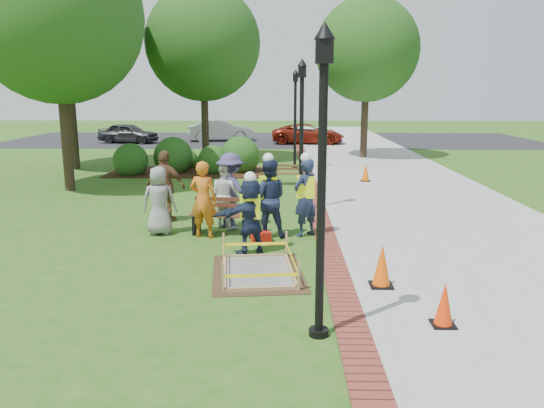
{
  "coord_description": "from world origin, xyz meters",
  "views": [
    {
      "loc": [
        0.73,
        -9.98,
        3.42
      ],
      "look_at": [
        0.5,
        1.2,
        1.0
      ],
      "focal_mm": 35.0,
      "sensor_mm": 36.0,
      "label": 1
    }
  ],
  "objects_px": {
    "cone_front": "(444,306)",
    "hivis_worker_b": "(305,195)",
    "wet_concrete_pad": "(258,261)",
    "bench_near": "(224,223)",
    "lamp_near": "(322,162)",
    "hivis_worker_a": "(250,213)",
    "hivis_worker_c": "(268,196)"
  },
  "relations": [
    {
      "from": "cone_front",
      "to": "hivis_worker_b",
      "type": "xyz_separation_m",
      "value": [
        -1.84,
        4.94,
        0.66
      ]
    },
    {
      "from": "wet_concrete_pad",
      "to": "bench_near",
      "type": "bearing_deg",
      "value": 108.68
    },
    {
      "from": "bench_near",
      "to": "hivis_worker_b",
      "type": "height_order",
      "value": "hivis_worker_b"
    },
    {
      "from": "cone_front",
      "to": "lamp_near",
      "type": "distance_m",
      "value": 2.86
    },
    {
      "from": "cone_front",
      "to": "hivis_worker_a",
      "type": "relative_size",
      "value": 0.39
    },
    {
      "from": "hivis_worker_a",
      "to": "bench_near",
      "type": "bearing_deg",
      "value": 115.8
    },
    {
      "from": "hivis_worker_b",
      "to": "hivis_worker_c",
      "type": "xyz_separation_m",
      "value": [
        -0.87,
        -0.12,
        -0.0
      ]
    },
    {
      "from": "lamp_near",
      "to": "cone_front",
      "type": "bearing_deg",
      "value": 10.17
    },
    {
      "from": "hivis_worker_b",
      "to": "hivis_worker_c",
      "type": "height_order",
      "value": "same"
    },
    {
      "from": "bench_near",
      "to": "hivis_worker_c",
      "type": "distance_m",
      "value": 1.29
    },
    {
      "from": "cone_front",
      "to": "hivis_worker_a",
      "type": "height_order",
      "value": "hivis_worker_a"
    },
    {
      "from": "hivis_worker_a",
      "to": "wet_concrete_pad",
      "type": "bearing_deg",
      "value": -80.52
    },
    {
      "from": "cone_front",
      "to": "hivis_worker_c",
      "type": "distance_m",
      "value": 5.57
    },
    {
      "from": "lamp_near",
      "to": "hivis_worker_b",
      "type": "distance_m",
      "value": 5.48
    },
    {
      "from": "wet_concrete_pad",
      "to": "bench_near",
      "type": "distance_m",
      "value": 2.92
    },
    {
      "from": "cone_front",
      "to": "hivis_worker_b",
      "type": "bearing_deg",
      "value": 110.38
    },
    {
      "from": "cone_front",
      "to": "hivis_worker_a",
      "type": "bearing_deg",
      "value": 130.91
    },
    {
      "from": "bench_near",
      "to": "hivis_worker_c",
      "type": "relative_size",
      "value": 0.83
    },
    {
      "from": "bench_near",
      "to": "hivis_worker_a",
      "type": "bearing_deg",
      "value": -64.2
    },
    {
      "from": "wet_concrete_pad",
      "to": "cone_front",
      "type": "height_order",
      "value": "cone_front"
    },
    {
      "from": "wet_concrete_pad",
      "to": "hivis_worker_a",
      "type": "bearing_deg",
      "value": 99.48
    },
    {
      "from": "hivis_worker_b",
      "to": "bench_near",
      "type": "bearing_deg",
      "value": 177.77
    },
    {
      "from": "wet_concrete_pad",
      "to": "cone_front",
      "type": "relative_size",
      "value": 3.63
    },
    {
      "from": "bench_near",
      "to": "lamp_near",
      "type": "distance_m",
      "value": 6.1
    },
    {
      "from": "lamp_near",
      "to": "hivis_worker_a",
      "type": "bearing_deg",
      "value": 107.27
    },
    {
      "from": "hivis_worker_a",
      "to": "lamp_near",
      "type": "bearing_deg",
      "value": -72.73
    },
    {
      "from": "bench_near",
      "to": "hivis_worker_a",
      "type": "xyz_separation_m",
      "value": [
        0.72,
        -1.5,
        0.6
      ]
    },
    {
      "from": "lamp_near",
      "to": "hivis_worker_c",
      "type": "height_order",
      "value": "lamp_near"
    },
    {
      "from": "wet_concrete_pad",
      "to": "hivis_worker_b",
      "type": "xyz_separation_m",
      "value": [
        1.0,
        2.69,
        0.75
      ]
    },
    {
      "from": "lamp_near",
      "to": "hivis_worker_b",
      "type": "xyz_separation_m",
      "value": [
        0.02,
        5.27,
        -1.5
      ]
    },
    {
      "from": "hivis_worker_c",
      "to": "wet_concrete_pad",
      "type": "bearing_deg",
      "value": -92.85
    },
    {
      "from": "lamp_near",
      "to": "hivis_worker_a",
      "type": "height_order",
      "value": "lamp_near"
    }
  ]
}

